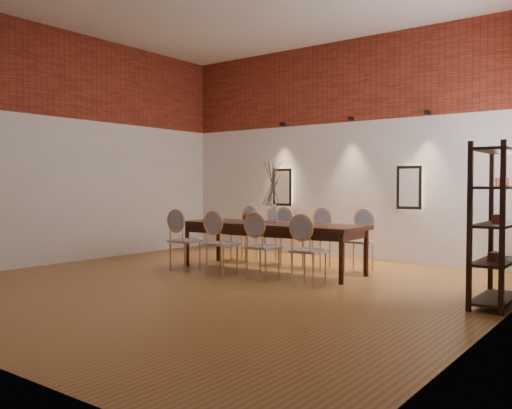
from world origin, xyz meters
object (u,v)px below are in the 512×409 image
Objects in this scene: dining_table at (271,247)px; chair_far_a at (244,234)px; vase at (272,213)px; book at (259,221)px; chair_near_b at (222,244)px; chair_far_d at (358,241)px; chair_far_b at (278,236)px; chair_far_c at (316,238)px; bowl at (250,217)px; chair_near_d at (309,251)px; chair_near_a at (185,241)px; shelving_rack at (496,225)px; chair_near_c at (263,247)px.

chair_far_a is at bearing 145.83° from dining_table.
vase reaches higher than book.
chair_far_d is at bearing 45.51° from chair_near_b.
chair_far_c is at bearing -180.00° from chair_far_b.
bowl is at bearing 88.97° from chair_far_b.
chair_near_d is 1.00× the size of chair_far_c.
shelving_rack is (4.51, 0.28, 0.43)m from chair_near_a.
chair_near_c is 3.62× the size of book.
chair_near_a is at bearing 34.17° from chair_far_d.
book is (-0.27, 0.03, -0.14)m from vase.
chair_far_b is at bearing 0.00° from chair_far_d.
chair_far_d is 3.62× the size of book.
chair_near_a is 1.00× the size of chair_near_b.
shelving_rack reaches higher than chair_far_b.
chair_near_b is 1.00× the size of chair_far_d.
book reaches higher than dining_table.
chair_near_d and chair_far_b have the same top height.
vase is at bearing 145.66° from chair_near_d.
chair_far_b reaches higher than dining_table.
chair_near_c is 1.52m from chair_far_c.
chair_near_a is 1.00× the size of chair_far_a.
dining_table is 3.18× the size of chair_far_b.
dining_table is 3.18× the size of chair_far_d.
chair_near_a is at bearing -145.01° from vase.
chair_near_c is (0.39, -0.75, 0.09)m from dining_table.
shelving_rack is at bearing -6.70° from bowl.
chair_near_d is 1.41m from vase.
chair_far_c reaches higher than bowl.
vase reaches higher than chair_far_d.
dining_table is 1.36m from chair_far_d.
shelving_rack reaches higher than chair_near_b.
book is at bearing 128.66° from chair_near_c.
chair_far_a reaches higher than bowl.
chair_far_a is 3.92× the size of bowl.
chair_far_c is (1.49, 0.03, 0.00)m from chair_far_a.
shelving_rack is at bearing -9.40° from dining_table.
chair_near_b and chair_far_a have the same top height.
chair_near_b is at bearing 90.00° from chair_far_b.
bowl is (0.75, -0.80, 0.37)m from chair_far_a.
dining_table is at bearing 34.17° from chair_near_a.
chair_near_a is at bearing -180.00° from chair_near_c.
chair_near_d is at bearing -174.60° from shelving_rack.
vase is (-1.10, -0.78, 0.43)m from chair_far_d.
chair_near_c is at bearing 90.00° from chair_far_c.
chair_near_d is at bearing 116.16° from chair_far_c.
chair_far_b and chair_far_d have the same top height.
chair_near_a is (-1.11, -0.78, 0.09)m from dining_table.
chair_far_c is at bearing 45.51° from chair_near_a.
chair_far_c is at bearing 63.84° from chair_near_b.
chair_far_b is 3.92× the size of bowl.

